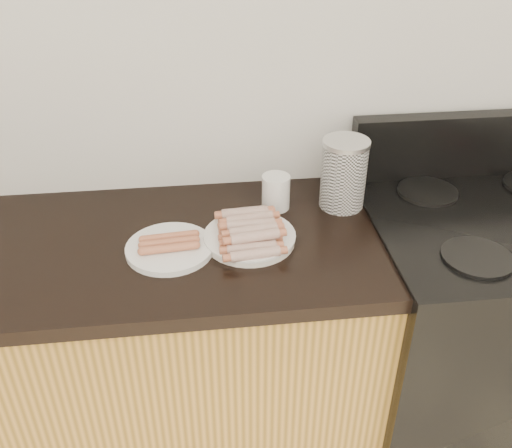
{
  "coord_description": "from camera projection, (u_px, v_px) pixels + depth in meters",
  "views": [
    {
      "loc": [
        -0.08,
        0.42,
        1.76
      ],
      "look_at": [
        0.06,
        1.62,
        0.98
      ],
      "focal_mm": 40.0,
      "sensor_mm": 36.0,
      "label": 1
    }
  ],
  "objects": [
    {
      "name": "stove",
      "position": [
        474.0,
        338.0,
        1.84
      ],
      "size": [
        0.76,
        0.65,
        0.91
      ],
      "color": "black",
      "rests_on": "floor"
    },
    {
      "name": "plain_sausages",
      "position": [
        169.0,
        242.0,
        1.47
      ],
      "size": [
        0.14,
        0.09,
        0.02
      ],
      "rotation": [
        0.0,
        0.0,
        0.09
      ],
      "color": "#C0653B",
      "rests_on": "side_plate"
    },
    {
      "name": "cabinet_base",
      "position": [
        4.0,
        381.0,
        1.72
      ],
      "size": [
        2.2,
        0.59,
        0.86
      ],
      "primitive_type": "cube",
      "color": "#B27F35",
      "rests_on": "floor"
    },
    {
      "name": "stove_panel",
      "position": [
        471.0,
        144.0,
        1.78
      ],
      "size": [
        0.76,
        0.06,
        0.2
      ],
      "primitive_type": "cube",
      "color": "black",
      "rests_on": "stove"
    },
    {
      "name": "hotdog_pile",
      "position": [
        250.0,
        229.0,
        1.5
      ],
      "size": [
        0.13,
        0.24,
        0.05
      ],
      "rotation": [
        0.0,
        0.0,
        0.06
      ],
      "color": "#9D433A",
      "rests_on": "main_plate"
    },
    {
      "name": "mug",
      "position": [
        276.0,
        192.0,
        1.65
      ],
      "size": [
        0.09,
        0.09,
        0.1
      ],
      "primitive_type": "cylinder",
      "rotation": [
        0.0,
        0.0,
        0.14
      ],
      "color": "silver",
      "rests_on": "counter_slab"
    },
    {
      "name": "burner_far_left",
      "position": [
        428.0,
        191.0,
        1.72
      ],
      "size": [
        0.18,
        0.18,
        0.01
      ],
      "primitive_type": "cylinder",
      "color": "black",
      "rests_on": "stove"
    },
    {
      "name": "side_plate",
      "position": [
        170.0,
        248.0,
        1.48
      ],
      "size": [
        0.3,
        0.3,
        0.02
      ],
      "primitive_type": "cylinder",
      "rotation": [
        0.0,
        0.0,
        0.37
      ],
      "color": "white",
      "rests_on": "counter_slab"
    },
    {
      "name": "burner_near_left",
      "position": [
        477.0,
        257.0,
        1.44
      ],
      "size": [
        0.18,
        0.18,
        0.01
      ],
      "primitive_type": "cylinder",
      "color": "black",
      "rests_on": "stove"
    },
    {
      "name": "main_plate",
      "position": [
        250.0,
        239.0,
        1.52
      ],
      "size": [
        0.26,
        0.26,
        0.02
      ],
      "primitive_type": "cylinder",
      "rotation": [
        0.0,
        0.0,
        -0.1
      ],
      "color": "white",
      "rests_on": "counter_slab"
    },
    {
      "name": "wall_back",
      "position": [
        218.0,
        56.0,
        1.58
      ],
      "size": [
        4.0,
        0.04,
        2.6
      ],
      "primitive_type": "cube",
      "color": "silver",
      "rests_on": "ground"
    },
    {
      "name": "canister",
      "position": [
        344.0,
        174.0,
        1.63
      ],
      "size": [
        0.13,
        0.13,
        0.21
      ],
      "rotation": [
        0.0,
        0.0,
        0.23
      ],
      "color": "white",
      "rests_on": "counter_slab"
    }
  ]
}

